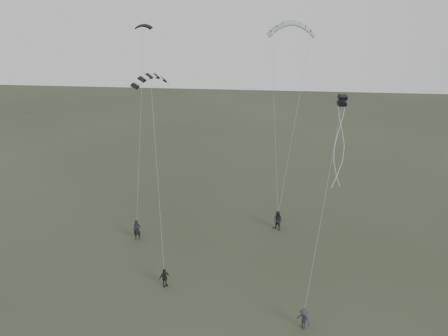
# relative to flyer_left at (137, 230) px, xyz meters

# --- Properties ---
(ground) EXTENTS (140.00, 140.00, 0.00)m
(ground) POSITION_rel_flyer_left_xyz_m (5.94, -6.02, -0.93)
(ground) COLOR #2E3622
(ground) RESTS_ON ground
(flyer_left) EXTENTS (0.74, 0.54, 1.86)m
(flyer_left) POSITION_rel_flyer_left_xyz_m (0.00, 0.00, 0.00)
(flyer_left) COLOR black
(flyer_left) RESTS_ON ground
(flyer_right) EXTENTS (1.15, 1.10, 1.87)m
(flyer_right) POSITION_rel_flyer_left_xyz_m (12.46, 2.87, 0.00)
(flyer_right) COLOR #25252A
(flyer_right) RESTS_ON ground
(flyer_center) EXTENTS (0.89, 0.85, 1.48)m
(flyer_center) POSITION_rel_flyer_left_xyz_m (3.92, -6.35, -0.19)
(flyer_center) COLOR black
(flyer_center) RESTS_ON ground
(flyer_far) EXTENTS (1.12, 1.06, 1.52)m
(flyer_far) POSITION_rel_flyer_left_xyz_m (13.96, -9.79, -0.17)
(flyer_far) COLOR #2D2E33
(flyer_far) RESTS_ON ground
(kite_dark_small) EXTENTS (1.57, 0.80, 0.61)m
(kite_dark_small) POSITION_rel_flyer_left_xyz_m (0.23, 5.60, 16.92)
(kite_dark_small) COLOR black
(kite_dark_small) RESTS_ON flyer_left
(kite_pale_large) EXTENTS (4.51, 1.69, 2.01)m
(kite_pale_large) POSITION_rel_flyer_left_xyz_m (13.04, 9.76, 16.91)
(kite_pale_large) COLOR #A0A3A5
(kite_pale_large) RESTS_ON flyer_right
(kite_striped) EXTENTS (2.95, 2.84, 1.35)m
(kite_striped) POSITION_rel_flyer_left_xyz_m (2.10, 0.03, 13.64)
(kite_striped) COLOR black
(kite_striped) RESTS_ON flyer_center
(kite_box) EXTENTS (0.67, 0.77, 0.78)m
(kite_box) POSITION_rel_flyer_left_xyz_m (16.34, -1.85, 12.51)
(kite_box) COLOR black
(kite_box) RESTS_ON flyer_far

